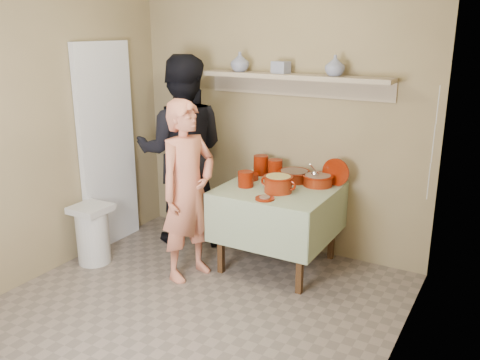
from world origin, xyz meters
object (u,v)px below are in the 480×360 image
Objects in this scene: cazuela_rice at (278,183)px; trash_bin at (93,234)px; person_cook at (188,191)px; serving_table at (279,200)px; person_helper at (182,151)px.

cazuela_rice reaches higher than trash_bin.
person_cook is at bearing -147.13° from cazuela_rice.
person_cook is 2.80× the size of trash_bin.
trash_bin is (-1.58, -0.66, -0.56)m from cazuela_rice.
person_helper is at bearing 176.54° from serving_table.
person_cook reaches higher than trash_bin.
trash_bin is (-0.93, -0.24, -0.50)m from person_cook.
cazuela_rice is (1.15, -0.20, -0.10)m from person_helper.
trash_bin is (-0.43, -0.86, -0.66)m from person_helper.
person_helper is at bearing 53.25° from person_cook.
cazuela_rice is at bearing 140.13° from person_helper.
serving_table is 1.76m from trash_bin.
cazuela_rice is at bearing -42.92° from person_cook.
serving_table is at bearing 111.11° from cazuela_rice.
cazuela_rice is (0.65, 0.42, 0.06)m from person_cook.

